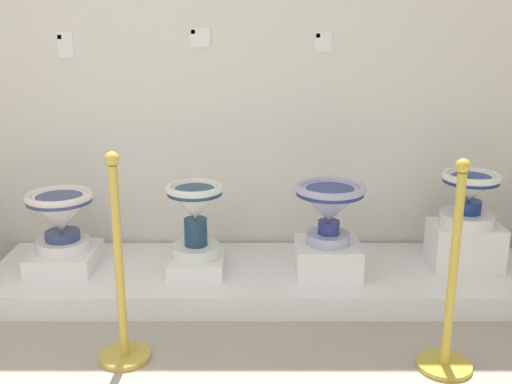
# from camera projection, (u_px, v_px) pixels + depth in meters

# --- Properties ---
(wall_back) EXTENTS (3.92, 0.06, 3.24)m
(wall_back) POSITION_uv_depth(u_px,v_px,m) (265.00, 1.00, 3.57)
(wall_back) COLOR silver
(wall_back) RESTS_ON ground_plane
(display_platform) EXTENTS (3.13, 0.81, 0.13)m
(display_platform) POSITION_uv_depth(u_px,v_px,m) (265.00, 278.00, 3.56)
(display_platform) COLOR white
(display_platform) RESTS_ON ground_plane
(plinth_block_tall_cobalt) EXTENTS (0.37, 0.39, 0.11)m
(plinth_block_tall_cobalt) POSITION_uv_depth(u_px,v_px,m) (66.00, 258.00, 3.53)
(plinth_block_tall_cobalt) COLOR white
(plinth_block_tall_cobalt) RESTS_ON display_platform
(antique_toilet_tall_cobalt) EXTENTS (0.38, 0.38, 0.34)m
(antique_toilet_tall_cobalt) POSITION_uv_depth(u_px,v_px,m) (62.00, 215.00, 3.46)
(antique_toilet_tall_cobalt) COLOR white
(antique_toilet_tall_cobalt) RESTS_ON plinth_block_tall_cobalt
(plinth_block_broad_patterned) EXTENTS (0.31, 0.34, 0.09)m
(plinth_block_broad_patterned) POSITION_uv_depth(u_px,v_px,m) (198.00, 263.00, 3.49)
(plinth_block_broad_patterned) COLOR white
(plinth_block_broad_patterned) RESTS_ON display_platform
(antique_toilet_broad_patterned) EXTENTS (0.33, 0.33, 0.42)m
(antique_toilet_broad_patterned) POSITION_uv_depth(u_px,v_px,m) (197.00, 210.00, 3.40)
(antique_toilet_broad_patterned) COLOR white
(antique_toilet_broad_patterned) RESTS_ON plinth_block_broad_patterned
(plinth_block_slender_white) EXTENTS (0.36, 0.34, 0.18)m
(plinth_block_slender_white) POSITION_uv_depth(u_px,v_px,m) (329.00, 258.00, 3.45)
(plinth_block_slender_white) COLOR white
(plinth_block_slender_white) RESTS_ON display_platform
(antique_toilet_slender_white) EXTENTS (0.39, 0.39, 0.34)m
(antique_toilet_slender_white) POSITION_uv_depth(u_px,v_px,m) (331.00, 204.00, 3.36)
(antique_toilet_slender_white) COLOR #A9AFD0
(antique_toilet_slender_white) RESTS_ON plinth_block_slender_white
(plinth_block_central_ornate) EXTENTS (0.40, 0.28, 0.25)m
(plinth_block_central_ornate) POSITION_uv_depth(u_px,v_px,m) (466.00, 245.00, 3.53)
(plinth_block_central_ornate) COLOR white
(plinth_block_central_ornate) RESTS_ON display_platform
(antique_toilet_central_ornate) EXTENTS (0.33, 0.33, 0.30)m
(antique_toilet_central_ornate) POSITION_uv_depth(u_px,v_px,m) (471.00, 193.00, 3.45)
(antique_toilet_central_ornate) COLOR white
(antique_toilet_central_ornate) RESTS_ON plinth_block_central_ornate
(info_placard_first) EXTENTS (0.09, 0.01, 0.15)m
(info_placard_first) POSITION_uv_depth(u_px,v_px,m) (67.00, 45.00, 3.60)
(info_placard_first) COLOR white
(info_placard_second) EXTENTS (0.12, 0.01, 0.11)m
(info_placard_second) POSITION_uv_depth(u_px,v_px,m) (201.00, 37.00, 3.59)
(info_placard_second) COLOR white
(info_placard_third) EXTENTS (0.10, 0.01, 0.12)m
(info_placard_third) POSITION_uv_depth(u_px,v_px,m) (325.00, 42.00, 3.60)
(info_placard_third) COLOR white
(stanchion_post_near_left) EXTENTS (0.24, 0.24, 0.99)m
(stanchion_post_near_left) POSITION_uv_depth(u_px,v_px,m) (123.00, 297.00, 2.76)
(stanchion_post_near_left) COLOR gold
(stanchion_post_near_left) RESTS_ON ground_plane
(stanchion_post_near_right) EXTENTS (0.25, 0.25, 0.97)m
(stanchion_post_near_right) POSITION_uv_depth(u_px,v_px,m) (451.00, 309.00, 2.69)
(stanchion_post_near_right) COLOR gold
(stanchion_post_near_right) RESTS_ON ground_plane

